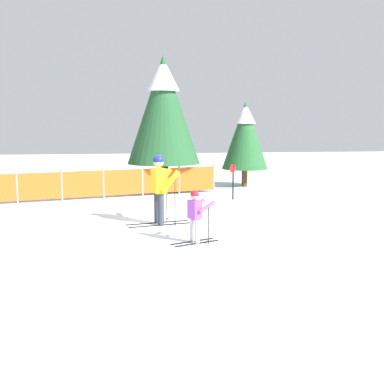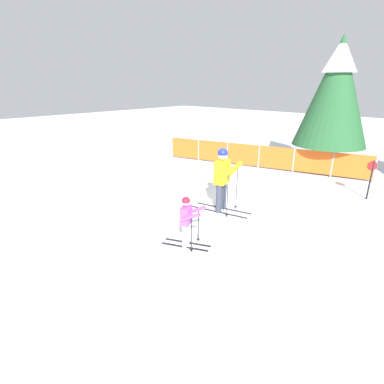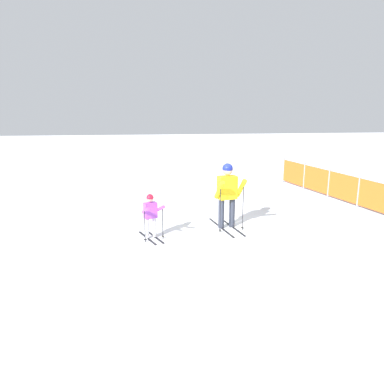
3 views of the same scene
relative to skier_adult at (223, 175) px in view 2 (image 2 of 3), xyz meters
name	(u,v)px [view 2 (image 2 of 3)]	position (x,y,z in m)	size (l,w,h in m)	color
ground_plane	(224,210)	(0.03, 0.09, -1.05)	(60.00, 60.00, 0.00)	white
skier_adult	(223,175)	(0.00, 0.00, 0.00)	(1.70, 0.83, 1.76)	black
skier_child	(187,218)	(0.59, -2.04, -0.38)	(1.07, 0.69, 1.13)	black
safety_fence	(259,156)	(-1.56, 4.62, -0.53)	(8.14, 2.17, 1.04)	gray
conifer_far	(336,90)	(0.65, 6.00, 2.05)	(2.70, 2.70, 5.02)	#4C3823
trail_marker	(371,175)	(2.76, 3.69, -0.29)	(0.25, 0.17, 1.21)	black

